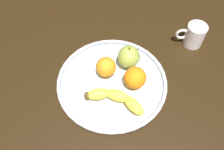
% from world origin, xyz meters
% --- Properties ---
extents(ground_plane, '(1.26, 1.26, 0.04)m').
position_xyz_m(ground_plane, '(0.00, 0.00, -0.02)').
color(ground_plane, black).
extents(fruit_bowl, '(0.36, 0.36, 0.02)m').
position_xyz_m(fruit_bowl, '(0.00, 0.00, 0.01)').
color(fruit_bowl, silver).
rests_on(fruit_bowl, ground_plane).
extents(banana, '(0.19, 0.10, 0.03)m').
position_xyz_m(banana, '(-0.01, 0.08, 0.04)').
color(banana, yellow).
rests_on(banana, fruit_bowl).
extents(apple, '(0.07, 0.07, 0.08)m').
position_xyz_m(apple, '(-0.05, -0.07, 0.06)').
color(apple, '#96B043').
rests_on(apple, fruit_bowl).
extents(orange_front_right, '(0.07, 0.07, 0.07)m').
position_xyz_m(orange_front_right, '(-0.07, 0.01, 0.05)').
color(orange_front_right, orange).
rests_on(orange_front_right, fruit_bowl).
extents(orange_back_right, '(0.07, 0.07, 0.07)m').
position_xyz_m(orange_back_right, '(0.02, -0.03, 0.05)').
color(orange_back_right, orange).
rests_on(orange_back_right, fruit_bowl).
extents(ambient_mug, '(0.10, 0.07, 0.08)m').
position_xyz_m(ambient_mug, '(-0.29, -0.18, 0.04)').
color(ambient_mug, white).
rests_on(ambient_mug, ground_plane).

